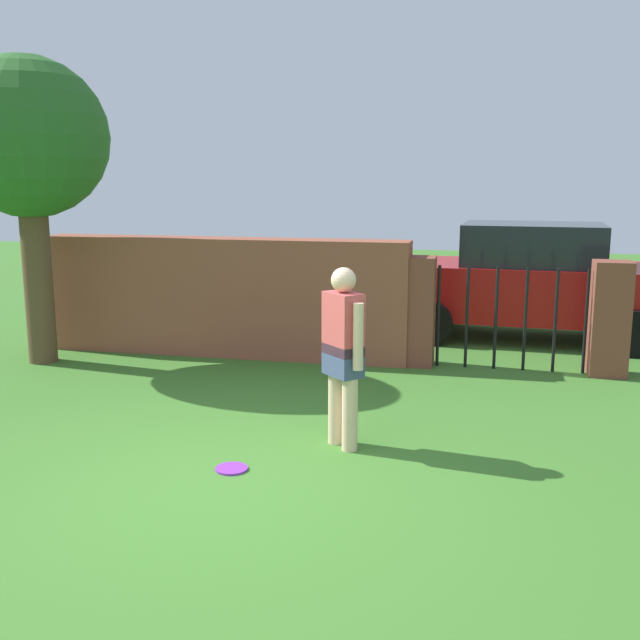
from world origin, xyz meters
The scene contains 7 objects.
ground_plane centered at (0.00, 0.00, 0.00)m, with size 40.00×40.00×0.00m, color #3D7528.
brick_wall centered at (-1.50, 4.28, 0.80)m, with size 5.04×0.50×1.59m, color brown.
tree centered at (-3.68, 3.36, 2.81)m, with size 2.00×2.00×3.87m.
person centered at (0.76, 1.13, 0.90)m, with size 0.41×0.41×1.62m.
fence_gate centered at (2.28, 4.28, 0.70)m, with size 2.77×0.44×1.40m.
car centered at (2.62, 6.26, 0.86)m, with size 4.29×2.11×1.72m.
frisbee_purple centered at (-0.03, 0.39, 0.01)m, with size 0.27×0.27×0.02m, color purple.
Camera 1 is at (1.95, -5.09, 2.37)m, focal length 41.60 mm.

